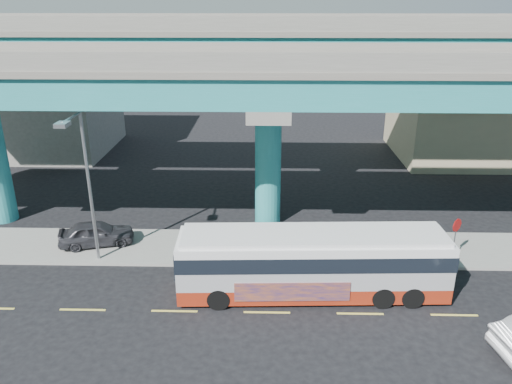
{
  "coord_description": "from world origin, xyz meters",
  "views": [
    {
      "loc": [
        -0.03,
        -18.38,
        12.64
      ],
      "look_at": [
        -0.57,
        4.0,
        3.89
      ],
      "focal_mm": 35.0,
      "sensor_mm": 36.0,
      "label": 1
    }
  ],
  "objects_px": {
    "street_lamp": "(83,169)",
    "stop_sign": "(456,231)",
    "transit_bus": "(313,261)",
    "parked_car": "(96,233)"
  },
  "relations": [
    {
      "from": "transit_bus",
      "to": "street_lamp",
      "type": "distance_m",
      "value": 11.46
    },
    {
      "from": "street_lamp",
      "to": "stop_sign",
      "type": "height_order",
      "value": "street_lamp"
    },
    {
      "from": "transit_bus",
      "to": "stop_sign",
      "type": "bearing_deg",
      "value": 19.67
    },
    {
      "from": "transit_bus",
      "to": "stop_sign",
      "type": "relative_size",
      "value": 5.12
    },
    {
      "from": "stop_sign",
      "to": "parked_car",
      "type": "bearing_deg",
      "value": 160.66
    },
    {
      "from": "street_lamp",
      "to": "stop_sign",
      "type": "relative_size",
      "value": 3.3
    },
    {
      "from": "transit_bus",
      "to": "parked_car",
      "type": "distance_m",
      "value": 12.07
    },
    {
      "from": "transit_bus",
      "to": "street_lamp",
      "type": "bearing_deg",
      "value": 166.08
    },
    {
      "from": "transit_bus",
      "to": "parked_car",
      "type": "relative_size",
      "value": 2.9
    },
    {
      "from": "stop_sign",
      "to": "street_lamp",
      "type": "bearing_deg",
      "value": 167.23
    }
  ]
}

